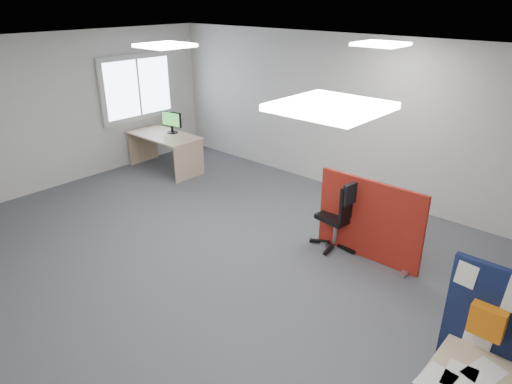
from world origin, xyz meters
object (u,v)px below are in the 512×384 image
Objects in this scene: office_chair at (343,211)px; second_desk at (166,143)px; red_divider at (369,221)px; monitor_second at (172,121)px.

second_desk is at bearing -177.50° from office_chair.
red_divider is 4.71m from second_desk.
red_divider is at bearing -16.32° from monitor_second.
red_divider is 0.38m from office_chair.
monitor_second is at bearing 77.82° from second_desk.
second_desk is at bearing -112.35° from monitor_second.
second_desk is 1.50× the size of office_chair.
office_chair is at bearing -175.01° from red_divider.
second_desk is 3.28× the size of monitor_second.
red_divider reaches higher than second_desk.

